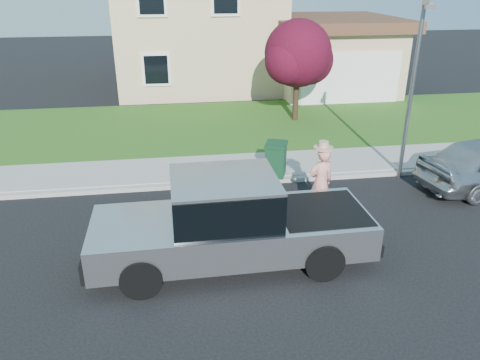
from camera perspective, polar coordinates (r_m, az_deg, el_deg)
name	(u,v)px	position (r m, az deg, el deg)	size (l,w,h in m)	color
ground	(248,236)	(10.94, 1.00, -6.79)	(80.00, 80.00, 0.00)	black
curb	(266,181)	(13.61, 3.18, -0.09)	(40.00, 0.20, 0.12)	gray
sidewalk	(259,166)	(14.60, 2.34, 1.70)	(40.00, 2.00, 0.15)	gray
lawn	(239,125)	(18.80, -0.18, 6.74)	(40.00, 7.00, 0.10)	#1F4E16
house	(223,24)	(25.94, -2.09, 18.49)	(14.00, 11.30, 6.85)	tan
pickup_truck	(231,223)	(9.61, -1.16, -5.29)	(5.87, 2.26, 1.92)	black
woman	(321,181)	(11.64, 9.82, -0.09)	(0.72, 0.55, 1.94)	tan
ornamental_tree	(299,57)	(18.92, 7.18, 14.71)	(2.88, 2.60, 3.96)	black
trash_bin	(276,159)	(13.63, 4.39, 2.59)	(0.81, 0.86, 0.99)	#0E341C
street_lamp	(413,83)	(13.94, 20.38, 11.04)	(0.29, 0.65, 4.97)	slate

